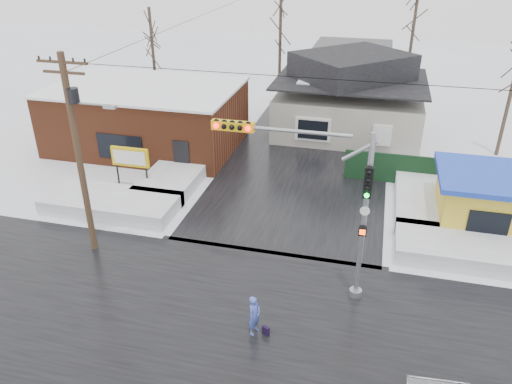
% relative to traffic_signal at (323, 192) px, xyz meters
% --- Properties ---
extents(ground, '(120.00, 120.00, 0.00)m').
position_rel_traffic_signal_xyz_m(ground, '(-2.43, -2.97, -4.54)').
color(ground, white).
rests_on(ground, ground).
extents(road_ns, '(10.00, 120.00, 0.02)m').
position_rel_traffic_signal_xyz_m(road_ns, '(-2.43, -2.97, -4.53)').
color(road_ns, black).
rests_on(road_ns, ground).
extents(road_ew, '(120.00, 10.00, 0.02)m').
position_rel_traffic_signal_xyz_m(road_ew, '(-2.43, -2.97, -4.53)').
color(road_ew, black).
rests_on(road_ew, ground).
extents(snowbank_nw, '(7.00, 3.00, 0.80)m').
position_rel_traffic_signal_xyz_m(snowbank_nw, '(-11.43, 4.03, -4.14)').
color(snowbank_nw, white).
rests_on(snowbank_nw, ground).
extents(snowbank_ne, '(7.00, 3.00, 0.80)m').
position_rel_traffic_signal_xyz_m(snowbank_ne, '(6.57, 4.03, -4.14)').
color(snowbank_ne, white).
rests_on(snowbank_ne, ground).
extents(snowbank_nside_w, '(3.00, 8.00, 0.80)m').
position_rel_traffic_signal_xyz_m(snowbank_nside_w, '(-9.43, 9.03, -4.14)').
color(snowbank_nside_w, white).
rests_on(snowbank_nside_w, ground).
extents(snowbank_nside_e, '(3.00, 8.00, 0.80)m').
position_rel_traffic_signal_xyz_m(snowbank_nside_e, '(4.57, 9.03, -4.14)').
color(snowbank_nside_e, white).
rests_on(snowbank_nside_e, ground).
extents(traffic_signal, '(6.05, 0.68, 7.00)m').
position_rel_traffic_signal_xyz_m(traffic_signal, '(0.00, 0.00, 0.00)').
color(traffic_signal, gray).
rests_on(traffic_signal, ground).
extents(utility_pole, '(3.15, 0.44, 9.00)m').
position_rel_traffic_signal_xyz_m(utility_pole, '(-10.36, 0.53, 0.57)').
color(utility_pole, '#382619').
rests_on(utility_pole, ground).
extents(brick_building, '(12.20, 8.20, 4.12)m').
position_rel_traffic_signal_xyz_m(brick_building, '(-13.43, 13.03, -2.46)').
color(brick_building, brown).
rests_on(brick_building, ground).
extents(marquee_sign, '(2.20, 0.21, 2.55)m').
position_rel_traffic_signal_xyz_m(marquee_sign, '(-11.43, 6.53, -2.62)').
color(marquee_sign, black).
rests_on(marquee_sign, ground).
extents(house, '(10.40, 8.40, 5.76)m').
position_rel_traffic_signal_xyz_m(house, '(-0.43, 19.03, -1.92)').
color(house, '#AAA699').
rests_on(house, ground).
extents(kiosk, '(4.60, 4.60, 2.88)m').
position_rel_traffic_signal_xyz_m(kiosk, '(7.07, 7.03, -3.08)').
color(kiosk, gold).
rests_on(kiosk, ground).
extents(fence, '(8.00, 0.12, 1.80)m').
position_rel_traffic_signal_xyz_m(fence, '(4.07, 11.03, -3.64)').
color(fence, black).
rests_on(fence, ground).
extents(tree_far_left, '(3.00, 3.00, 10.00)m').
position_rel_traffic_signal_xyz_m(tree_far_left, '(-6.43, 23.03, 3.41)').
color(tree_far_left, '#332821').
rests_on(tree_far_left, ground).
extents(tree_far_west, '(3.00, 3.00, 8.00)m').
position_rel_traffic_signal_xyz_m(tree_far_west, '(-16.43, 21.03, 1.82)').
color(tree_far_west, '#332821').
rests_on(tree_far_west, ground).
extents(pedestrian, '(0.56, 0.67, 1.59)m').
position_rel_traffic_signal_xyz_m(pedestrian, '(-1.87, -2.99, -3.75)').
color(pedestrian, '#4558C1').
rests_on(pedestrian, ground).
extents(shopping_bag, '(0.30, 0.23, 0.35)m').
position_rel_traffic_signal_xyz_m(shopping_bag, '(-1.43, -3.01, -4.36)').
color(shopping_bag, black).
rests_on(shopping_bag, ground).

